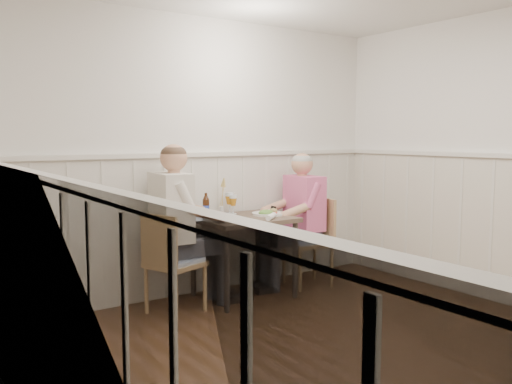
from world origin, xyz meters
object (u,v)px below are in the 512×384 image
Objects in this scene: chair_left at (171,260)px; man_in_pink at (300,229)px; diner_cream at (176,239)px; beer_bottle at (206,206)px; dining_table at (244,229)px; chair_right at (313,238)px; grass_vase at (221,197)px.

chair_left is 1.48m from man_in_pink.
diner_cream reaches higher than man_in_pink.
beer_bottle is at bearing 23.35° from diner_cream.
dining_table is 0.81m from chair_right.
man_in_pink is at bearing 139.86° from chair_right.
chair_right is 0.65× the size of man_in_pink.
beer_bottle reaches higher than chair_right.
dining_table is at bearing -37.83° from beer_bottle.
grass_vase is (0.70, 0.33, 0.45)m from chair_left.
chair_right is 2.40× the size of grass_vase.
diner_cream reaches higher than grass_vase.
man_in_pink reaches higher than dining_table.
chair_left is at bearing -176.21° from man_in_pink.
beer_bottle is (0.39, 0.17, 0.24)m from diner_cream.
chair_right is at bearing -3.21° from dining_table.
dining_table is 0.80m from chair_left.
beer_bottle is 0.61× the size of grass_vase.
beer_bottle is at bearing 29.22° from chair_left.
chair_right reaches higher than chair_left.
chair_left is at bearing -154.53° from grass_vase.
beer_bottle is (-1.07, 0.26, 0.37)m from chair_right.
dining_table is at bearing -3.95° from diner_cream.
man_in_pink is 0.89m from grass_vase.
chair_right is 1.47m from diner_cream.
dining_table is at bearing 4.74° from chair_left.
chair_left is 0.89m from grass_vase.
chair_right is 1.02× the size of chair_left.
diner_cream reaches higher than dining_table.
diner_cream is at bearing 179.49° from man_in_pink.
grass_vase reaches higher than chair_right.
grass_vase is at bearing 163.32° from man_in_pink.
chair_right is 0.15m from man_in_pink.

